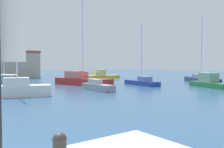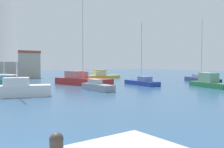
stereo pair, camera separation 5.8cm
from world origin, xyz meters
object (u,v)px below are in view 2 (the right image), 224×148
object	(u,v)px
motorboat_green_outer_mooring	(210,82)
motorboat_grey_distant_north	(97,86)
sailboat_navy_far_left	(201,79)
motorboat_yellow_near_pier	(101,75)
sailboat_teal_distant_east	(4,81)
sailboat_blue_mid_harbor	(142,82)
sailboat_red_inner_mooring	(82,80)
sailboat_white_behind_lamppost	(17,89)

from	to	relation	value
motorboat_green_outer_mooring	motorboat_grey_distant_north	xyz separation A→B (m)	(-12.78, 5.33, -0.17)
motorboat_green_outer_mooring	motorboat_grey_distant_north	size ratio (longest dim) A/B	1.30
sailboat_navy_far_left	motorboat_yellow_near_pier	world-z (taller)	sailboat_navy_far_left
sailboat_navy_far_left	sailboat_teal_distant_east	bearing A→B (deg)	155.23
sailboat_blue_mid_harbor	sailboat_red_inner_mooring	world-z (taller)	sailboat_red_inner_mooring
motorboat_yellow_near_pier	sailboat_teal_distant_east	xyz separation A→B (m)	(-19.64, -6.38, 0.01)
sailboat_navy_far_left	motorboat_yellow_near_pier	xyz separation A→B (m)	(-6.32, 18.36, 0.08)
motorboat_yellow_near_pier	sailboat_white_behind_lamppost	xyz separation A→B (m)	(-21.32, -18.44, 0.10)
sailboat_navy_far_left	sailboat_red_inner_mooring	size ratio (longest dim) A/B	0.85
motorboat_green_outer_mooring	sailboat_white_behind_lamppost	bearing A→B (deg)	165.89
sailboat_blue_mid_harbor	motorboat_grey_distant_north	distance (m)	8.59
motorboat_yellow_near_pier	motorboat_grey_distant_north	xyz separation A→B (m)	(-13.04, -18.40, -0.13)
sailboat_blue_mid_harbor	sailboat_white_behind_lamppost	bearing A→B (deg)	-173.50
sailboat_navy_far_left	sailboat_teal_distant_east	world-z (taller)	sailboat_navy_far_left
sailboat_navy_far_left	motorboat_grey_distant_north	bearing A→B (deg)	-179.90
sailboat_blue_mid_harbor	motorboat_grey_distant_north	world-z (taller)	sailboat_blue_mid_harbor
motorboat_yellow_near_pier	sailboat_red_inner_mooring	distance (m)	15.73
sailboat_navy_far_left	sailboat_white_behind_lamppost	world-z (taller)	sailboat_navy_far_left
sailboat_teal_distant_east	sailboat_red_inner_mooring	world-z (taller)	sailboat_red_inner_mooring
sailboat_navy_far_left	motorboat_yellow_near_pier	bearing A→B (deg)	109.00
sailboat_white_behind_lamppost	sailboat_red_inner_mooring	world-z (taller)	sailboat_red_inner_mooring
sailboat_teal_distant_east	motorboat_yellow_near_pier	bearing A→B (deg)	18.00
sailboat_blue_mid_harbor	motorboat_yellow_near_pier	xyz separation A→B (m)	(4.65, 16.54, 0.10)
motorboat_green_outer_mooring	sailboat_red_inner_mooring	world-z (taller)	sailboat_red_inner_mooring
motorboat_yellow_near_pier	sailboat_red_inner_mooring	xyz separation A→B (m)	(-10.93, -11.32, 0.12)
sailboat_blue_mid_harbor	sailboat_white_behind_lamppost	world-z (taller)	sailboat_blue_mid_harbor
sailboat_navy_far_left	sailboat_blue_mid_harbor	size ratio (longest dim) A/B	1.20
sailboat_teal_distant_east	motorboat_green_outer_mooring	xyz separation A→B (m)	(19.38, -17.35, 0.03)
motorboat_yellow_near_pier	sailboat_red_inner_mooring	world-z (taller)	sailboat_red_inner_mooring
sailboat_white_behind_lamppost	motorboat_grey_distant_north	world-z (taller)	sailboat_white_behind_lamppost
sailboat_navy_far_left	motorboat_green_outer_mooring	distance (m)	8.49
sailboat_white_behind_lamppost	motorboat_green_outer_mooring	size ratio (longest dim) A/B	1.33
sailboat_teal_distant_east	motorboat_grey_distant_north	xyz separation A→B (m)	(6.61, -12.01, -0.14)
sailboat_white_behind_lamppost	motorboat_grey_distant_north	xyz separation A→B (m)	(8.28, 0.04, -0.23)
sailboat_navy_far_left	motorboat_green_outer_mooring	xyz separation A→B (m)	(-6.58, -5.37, 0.12)
sailboat_blue_mid_harbor	sailboat_red_inner_mooring	size ratio (longest dim) A/B	0.71
motorboat_green_outer_mooring	sailboat_red_inner_mooring	distance (m)	16.37
sailboat_teal_distant_east	sailboat_white_behind_lamppost	world-z (taller)	sailboat_white_behind_lamppost
motorboat_yellow_near_pier	sailboat_red_inner_mooring	bearing A→B (deg)	-134.00
sailboat_red_inner_mooring	motorboat_grey_distant_north	world-z (taller)	sailboat_red_inner_mooring
motorboat_yellow_near_pier	motorboat_green_outer_mooring	size ratio (longest dim) A/B	1.24
motorboat_yellow_near_pier	sailboat_blue_mid_harbor	bearing A→B (deg)	-105.69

